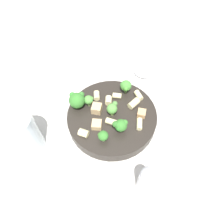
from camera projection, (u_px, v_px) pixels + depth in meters
The scene contains 22 objects.
ground_plane at pixel (112, 121), 0.56m from camera, with size 2.00×2.00×0.00m, color beige.
pasta_bowl at pixel (112, 117), 0.55m from camera, with size 0.22×0.22×0.03m.
broccoli_floret_0 at pixel (112, 107), 0.52m from camera, with size 0.03×0.03×0.04m.
broccoli_floret_1 at pixel (120, 125), 0.49m from camera, with size 0.03×0.03×0.04m.
broccoli_floret_2 at pixel (89, 100), 0.54m from camera, with size 0.02×0.02×0.03m.
broccoli_floret_3 at pixel (127, 86), 0.56m from camera, with size 0.03×0.03×0.04m.
broccoli_floret_4 at pixel (77, 100), 0.53m from camera, with size 0.04×0.04×0.04m.
broccoli_floret_5 at pixel (103, 136), 0.48m from camera, with size 0.02×0.02×0.03m.
rigatoni_0 at pixel (139, 95), 0.56m from camera, with size 0.01×0.01×0.03m, color beige.
rigatoni_1 at pixel (117, 96), 0.56m from camera, with size 0.01×0.01×0.02m, color beige.
rigatoni_2 at pixel (84, 133), 0.50m from camera, with size 0.02×0.02×0.02m, color beige.
rigatoni_3 at pixel (108, 100), 0.55m from camera, with size 0.02×0.02×0.02m, color beige.
rigatoni_4 at pixel (112, 122), 0.52m from camera, with size 0.01×0.01×0.03m, color beige.
rigatoni_5 at pixel (97, 96), 0.56m from camera, with size 0.01×0.01×0.02m, color beige.
rigatoni_6 at pixel (139, 124), 0.52m from camera, with size 0.01×0.01×0.03m, color beige.
rigatoni_7 at pixel (134, 103), 0.55m from camera, with size 0.02×0.02×0.03m, color beige.
chicken_chunk_0 at pixel (141, 113), 0.53m from camera, with size 0.02×0.02×0.02m, color tan.
chicken_chunk_1 at pixel (97, 125), 0.51m from camera, with size 0.02×0.02×0.02m, color tan.
chicken_chunk_2 at pixel (97, 108), 0.54m from camera, with size 0.02×0.02×0.02m, color tan.
drinking_glass at pixel (23, 136), 0.48m from camera, with size 0.08×0.08×0.12m.
pepper_shaker at pixel (146, 180), 0.43m from camera, with size 0.03×0.03×0.10m.
spoon at pixel (136, 71), 0.66m from camera, with size 0.04×0.16×0.01m.
Camera 1 is at (-0.27, -0.13, 0.48)m, focal length 35.00 mm.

